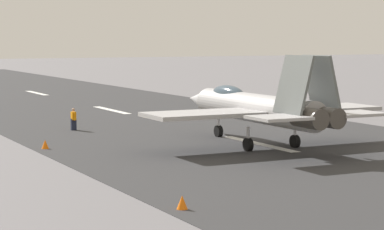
{
  "coord_description": "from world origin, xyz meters",
  "views": [
    {
      "loc": [
        -41.14,
        25.05,
        6.47
      ],
      "look_at": [
        -2.27,
        5.55,
        2.2
      ],
      "focal_mm": 74.1,
      "sensor_mm": 36.0,
      "label": 1
    }
  ],
  "objects_px": {
    "fighter_jet": "(257,107)",
    "marker_cone_mid": "(45,144)",
    "marker_cone_near": "(182,203)",
    "crew_person": "(74,119)"
  },
  "relations": [
    {
      "from": "fighter_jet",
      "to": "marker_cone_mid",
      "type": "distance_m",
      "value": 12.67
    },
    {
      "from": "fighter_jet",
      "to": "marker_cone_mid",
      "type": "xyz_separation_m",
      "value": [
        4.44,
        11.69,
        -2.06
      ]
    },
    {
      "from": "crew_person",
      "to": "marker_cone_near",
      "type": "height_order",
      "value": "crew_person"
    },
    {
      "from": "fighter_jet",
      "to": "marker_cone_mid",
      "type": "bearing_deg",
      "value": 69.2
    },
    {
      "from": "marker_cone_near",
      "to": "marker_cone_mid",
      "type": "height_order",
      "value": "same"
    },
    {
      "from": "fighter_jet",
      "to": "crew_person",
      "type": "relative_size",
      "value": 10.41
    },
    {
      "from": "crew_person",
      "to": "marker_cone_mid",
      "type": "xyz_separation_m",
      "value": [
        -8.16,
        4.4,
        -0.51
      ]
    },
    {
      "from": "fighter_jet",
      "to": "marker_cone_mid",
      "type": "relative_size",
      "value": 29.63
    },
    {
      "from": "marker_cone_near",
      "to": "fighter_jet",
      "type": "bearing_deg",
      "value": -40.26
    },
    {
      "from": "fighter_jet",
      "to": "marker_cone_near",
      "type": "height_order",
      "value": "fighter_jet"
    }
  ]
}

